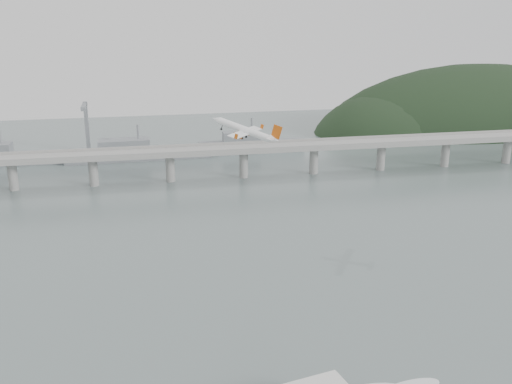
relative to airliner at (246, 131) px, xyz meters
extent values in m
plane|color=slate|center=(0.40, -77.06, -58.94)|extent=(900.00, 900.00, 0.00)
cube|color=gray|center=(0.40, 122.94, -38.94)|extent=(800.00, 22.00, 2.20)
cube|color=gray|center=(0.40, 112.44, -36.94)|extent=(800.00, 0.60, 1.80)
cube|color=gray|center=(0.40, 133.44, -36.94)|extent=(800.00, 0.60, 1.80)
cylinder|color=gray|center=(-129.60, 122.94, -49.44)|extent=(6.00, 6.00, 21.00)
cylinder|color=gray|center=(-79.60, 122.94, -49.44)|extent=(6.00, 6.00, 21.00)
cylinder|color=gray|center=(-29.60, 122.94, -49.44)|extent=(6.00, 6.00, 21.00)
cylinder|color=gray|center=(20.40, 122.94, -49.44)|extent=(6.00, 6.00, 21.00)
cylinder|color=gray|center=(70.40, 122.94, -49.44)|extent=(6.00, 6.00, 21.00)
cylinder|color=gray|center=(120.40, 122.94, -49.44)|extent=(6.00, 6.00, 21.00)
cylinder|color=gray|center=(170.40, 122.94, -49.44)|extent=(6.00, 6.00, 21.00)
cylinder|color=gray|center=(220.40, 122.94, -49.44)|extent=(6.00, 6.00, 21.00)
ellipsoid|color=black|center=(270.40, 252.94, -76.94)|extent=(320.00, 150.00, 156.00)
ellipsoid|color=black|center=(175.40, 242.94, -70.94)|extent=(140.00, 110.00, 96.00)
cube|color=slate|center=(-149.60, 192.94, -54.94)|extent=(95.67, 20.15, 8.00)
cylinder|color=slate|center=(-149.60, 192.94, -38.94)|extent=(1.60, 1.60, 14.00)
cube|color=slate|center=(-49.60, 187.94, -54.94)|extent=(110.55, 21.43, 8.00)
cube|color=slate|center=(-60.60, 187.94, -46.94)|extent=(39.01, 16.73, 8.00)
cylinder|color=slate|center=(-49.60, 187.94, -38.94)|extent=(1.60, 1.60, 14.00)
cube|color=slate|center=(40.40, 197.94, -54.94)|extent=(85.00, 13.60, 8.00)
cube|color=slate|center=(31.90, 197.94, -46.94)|extent=(29.75, 11.90, 8.00)
cylinder|color=slate|center=(40.40, 197.94, -38.94)|extent=(1.60, 1.60, 14.00)
cube|color=slate|center=(-89.60, 222.94, -38.94)|extent=(3.00, 3.00, 40.00)
cube|color=slate|center=(-89.60, 212.94, -20.94)|extent=(3.00, 28.00, 3.00)
cylinder|color=white|center=(-0.68, 0.46, 0.36)|extent=(22.87, 18.16, 9.85)
cone|color=white|center=(-12.66, 8.39, 4.12)|extent=(5.57, 5.30, 4.22)
cone|color=white|center=(11.78, -7.77, -3.07)|extent=(6.28, 5.62, 4.45)
cube|color=white|center=(-0.16, 0.05, -0.77)|extent=(20.88, 29.02, 3.09)
cube|color=white|center=(11.19, -7.33, -2.21)|extent=(8.47, 10.96, 1.54)
cube|color=#C6500D|center=(12.67, -8.12, 0.52)|extent=(4.99, 3.08, 6.90)
cylinder|color=#C6500D|center=(1.17, 5.21, -1.93)|extent=(4.75, 4.27, 3.08)
cylinder|color=black|center=(-0.40, 6.25, -1.44)|extent=(1.90, 2.15, 2.15)
cube|color=white|center=(1.39, 5.12, -1.04)|extent=(2.26, 1.54, 1.68)
cylinder|color=#C6500D|center=(-4.35, -3.37, -1.42)|extent=(4.75, 4.27, 3.08)
cylinder|color=black|center=(-5.92, -2.32, -0.92)|extent=(1.90, 2.15, 2.15)
cube|color=white|center=(-4.13, -3.46, -0.52)|extent=(2.26, 1.54, 1.68)
cylinder|color=black|center=(0.75, 2.24, -2.51)|extent=(0.98, 0.67, 2.25)
cylinder|color=black|center=(0.50, 2.34, -3.49)|extent=(1.27, 0.96, 1.26)
cylinder|color=black|center=(-1.86, -1.81, -2.26)|extent=(0.98, 0.67, 2.25)
cylinder|color=black|center=(-2.10, -1.72, -3.25)|extent=(1.27, 0.96, 1.26)
cylinder|color=black|center=(-10.29, 6.66, 0.67)|extent=(0.98, 0.67, 2.25)
cylinder|color=black|center=(-10.53, 6.76, -0.32)|extent=(1.27, 0.96, 1.26)
cube|color=#C6500D|center=(10.14, 12.21, -0.96)|extent=(1.83, 1.16, 2.54)
cube|color=#C6500D|center=(-6.92, -14.30, 0.63)|extent=(1.83, 1.16, 2.54)
camera|label=1|loc=(-48.13, -267.51, 56.97)|focal=42.00mm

